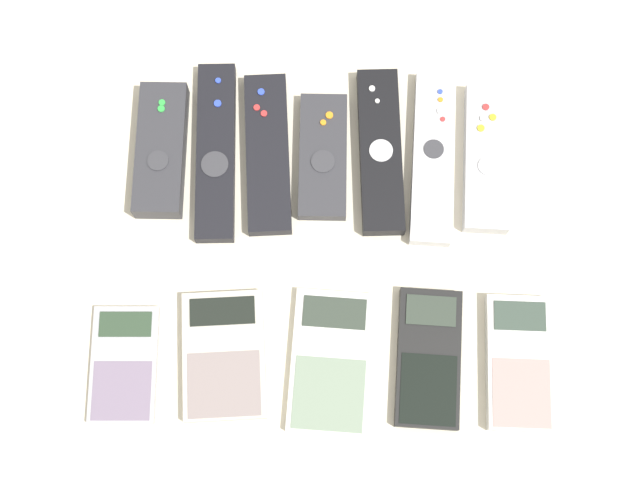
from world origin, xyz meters
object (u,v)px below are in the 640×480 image
at_px(remote_3, 322,156).
at_px(calculator_4, 517,362).
at_px(remote_6, 484,158).
at_px(calculator_0, 122,364).
at_px(remote_2, 266,154).
at_px(calculator_3, 426,358).
at_px(calculator_2, 329,361).
at_px(remote_0, 159,150).
at_px(remote_1, 214,152).
at_px(calculator_1, 222,355).
at_px(remote_5, 430,158).
at_px(remote_4, 378,151).

distance_m(remote_3, calculator_4, 0.32).
relative_size(remote_6, calculator_0, 1.41).
distance_m(remote_2, calculator_3, 0.30).
xyz_separation_m(remote_2, calculator_2, (0.08, -0.24, -0.00)).
height_order(remote_0, calculator_3, remote_0).
relative_size(remote_0, remote_1, 0.73).
distance_m(calculator_0, calculator_1, 0.11).
distance_m(remote_1, remote_2, 0.06).
bearing_deg(calculator_2, remote_3, 95.97).
distance_m(remote_0, calculator_1, 0.25).
xyz_separation_m(calculator_2, calculator_4, (0.20, 0.00, 0.00)).
height_order(remote_5, remote_6, remote_6).
bearing_deg(remote_0, calculator_1, -70.66).
relative_size(remote_2, calculator_2, 1.21).
height_order(remote_4, remote_6, same).
height_order(remote_1, calculator_4, same).
relative_size(remote_0, remote_5, 0.75).
height_order(remote_0, remote_6, remote_0).
bearing_deg(remote_5, remote_6, 2.99).
bearing_deg(calculator_2, calculator_4, 3.82).
bearing_deg(remote_1, calculator_2, -62.23).
xyz_separation_m(calculator_1, calculator_4, (0.32, -0.00, 0.00)).
bearing_deg(remote_3, calculator_1, -114.43).
height_order(remote_4, remote_5, remote_4).
xyz_separation_m(remote_2, calculator_1, (-0.04, -0.24, -0.00)).
height_order(remote_1, remote_3, same).
xyz_separation_m(remote_3, remote_6, (0.19, -0.00, 0.00)).
relative_size(calculator_0, calculator_2, 0.79).
distance_m(remote_4, calculator_4, 0.29).
distance_m(remote_2, remote_3, 0.07).
xyz_separation_m(remote_5, calculator_2, (-0.12, -0.24, -0.00)).
bearing_deg(calculator_2, remote_5, 67.58).
height_order(remote_3, calculator_3, remote_3).
xyz_separation_m(remote_1, calculator_1, (0.02, -0.24, -0.00)).
bearing_deg(remote_0, calculator_2, -50.29).
relative_size(remote_3, remote_5, 0.72).
bearing_deg(calculator_4, remote_2, 141.00).
bearing_deg(calculator_0, calculator_1, 4.68).
xyz_separation_m(remote_1, remote_4, (0.19, 0.00, 0.00)).
relative_size(calculator_2, calculator_4, 1.09).
xyz_separation_m(remote_1, calculator_0, (-0.09, -0.25, -0.00)).
xyz_separation_m(remote_6, calculator_3, (-0.07, -0.23, -0.00)).
xyz_separation_m(remote_4, calculator_3, (0.05, -0.24, -0.00)).
bearing_deg(calculator_1, remote_6, 34.67).
bearing_deg(remote_2, remote_5, -4.20).
relative_size(remote_6, calculator_1, 1.24).
xyz_separation_m(remote_1, remote_2, (0.06, -0.00, 0.00)).
bearing_deg(calculator_0, calculator_3, 1.07).
bearing_deg(remote_0, remote_2, -0.26).
height_order(remote_3, remote_6, remote_6).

